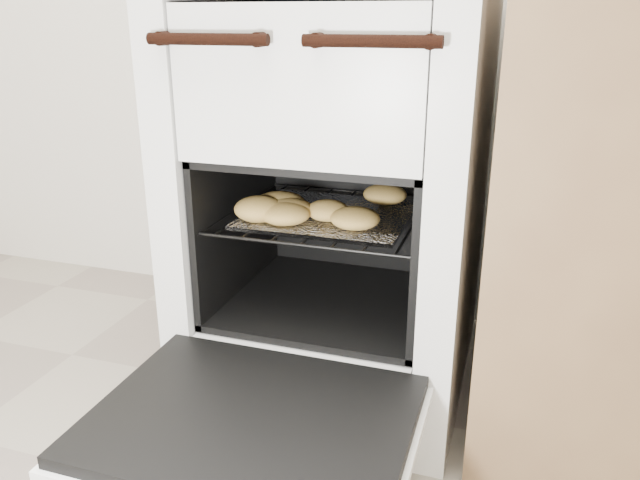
% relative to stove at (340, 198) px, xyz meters
% --- Properties ---
extents(stove, '(0.59, 0.65, 0.90)m').
position_rel_stove_xyz_m(stove, '(0.00, 0.00, 0.00)').
color(stove, silver).
rests_on(stove, ground).
extents(oven_door, '(0.53, 0.41, 0.04)m').
position_rel_stove_xyz_m(oven_door, '(0.00, -0.49, -0.24)').
color(oven_door, black).
rests_on(oven_door, stove).
extents(oven_rack, '(0.43, 0.41, 0.01)m').
position_rel_stove_xyz_m(oven_rack, '(0.00, -0.06, -0.02)').
color(oven_rack, black).
rests_on(oven_rack, stove).
extents(foil_sheet, '(0.33, 0.29, 0.01)m').
position_rel_stove_xyz_m(foil_sheet, '(0.00, -0.08, -0.01)').
color(foil_sheet, white).
rests_on(foil_sheet, oven_rack).
extents(baked_rolls, '(0.34, 0.33, 0.05)m').
position_rel_stove_xyz_m(baked_rolls, '(-0.03, -0.13, 0.01)').
color(baked_rolls, tan).
rests_on(baked_rolls, foil_sheet).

